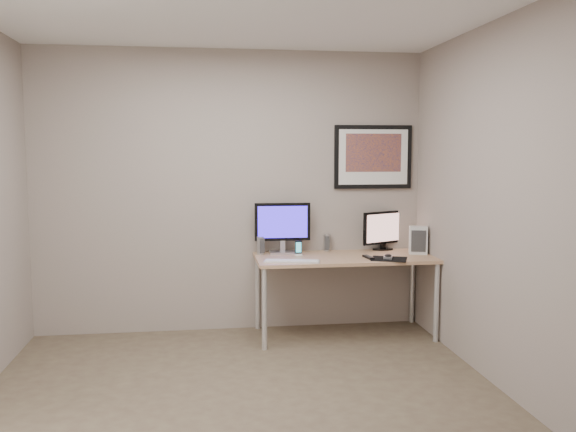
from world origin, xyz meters
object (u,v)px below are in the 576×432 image
monitor_large (283,225)px  fan_unit (418,240)px  phone_dock (299,248)px  keyboard (292,261)px  speaker_left (260,245)px  monitor_tv (383,229)px  speaker_right (327,243)px  desk (344,263)px  framed_art (373,157)px

monitor_large → fan_unit: size_ratio=2.04×
phone_dock → keyboard: 0.35m
fan_unit → speaker_left: bearing=-170.2°
fan_unit → monitor_tv: bearing=153.1°
monitor_large → monitor_tv: (0.98, 0.05, -0.06)m
fan_unit → speaker_right: bearing=177.9°
desk → phone_dock: (-0.40, 0.10, 0.13)m
monitor_large → speaker_right: size_ratio=3.24×
desk → monitor_large: 0.67m
speaker_left → phone_dock: bearing=-39.4°
speaker_right → framed_art: bearing=14.3°
speaker_right → fan_unit: size_ratio=0.63×
framed_art → keyboard: bearing=-147.3°
phone_dock → speaker_right: bearing=34.6°
speaker_right → phone_dock: speaker_right is taller
speaker_left → phone_dock: (0.34, -0.10, -0.01)m
speaker_left → keyboard: size_ratio=0.34×
monitor_tv → fan_unit: size_ratio=1.74×
speaker_left → phone_dock: 0.35m
keyboard → fan_unit: (1.22, 0.26, 0.12)m
desk → monitor_tv: (0.45, 0.28, 0.27)m
framed_art → monitor_large: 1.09m
speaker_right → keyboard: (-0.42, -0.53, -0.07)m
framed_art → fan_unit: (0.36, -0.29, -0.77)m
framed_art → monitor_tv: framed_art is taller
monitor_large → monitor_tv: size_ratio=1.17×
desk → keyboard: (-0.51, -0.22, 0.07)m
fan_unit → monitor_large: bearing=-172.6°
speaker_left → monitor_tv: bearing=-18.6°
speaker_left → speaker_right: (0.65, 0.10, -0.00)m
monitor_large → speaker_right: monitor_large is taller
desk → speaker_left: bearing=164.4°
speaker_left → speaker_right: 0.65m
keyboard → fan_unit: 1.25m
framed_art → speaker_right: size_ratio=4.71×
desk → speaker_right: 0.35m
desk → phone_dock: bearing=165.6°
fan_unit → phone_dock: bearing=-166.9°
desk → framed_art: (0.35, 0.33, 0.96)m
speaker_right → monitor_tv: bearing=8.7°
monitor_large → phone_dock: size_ratio=3.83×
framed_art → keyboard: (-0.86, -0.55, -0.88)m
monitor_tv → keyboard: size_ratio=0.93×
desk → phone_dock: size_ratio=11.87×
framed_art → phone_dock: size_ratio=5.56×
speaker_right → fan_unit: (0.80, -0.27, 0.05)m
framed_art → fan_unit: framed_art is taller
speaker_right → keyboard: 0.68m
monitor_tv → phone_dock: (-0.85, -0.18, -0.13)m
phone_dock → fan_unit: bearing=-2.5°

